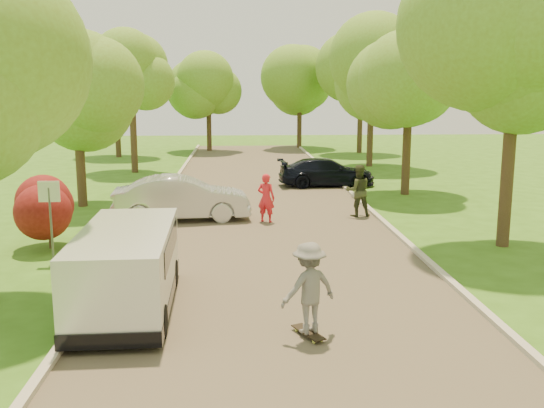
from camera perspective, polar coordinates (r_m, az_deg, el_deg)
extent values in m
plane|color=#366417|center=(12.62, 1.11, -10.13)|extent=(100.00, 100.00, 0.00)
cube|color=#4C4438|center=(20.28, -0.62, -2.09)|extent=(8.00, 60.00, 0.01)
cube|color=#B2AD9E|center=(20.49, -12.02, -2.04)|extent=(0.18, 60.00, 0.12)
cube|color=#B2AD9E|center=(20.85, 10.57, -1.77)|extent=(0.18, 60.00, 0.12)
cylinder|color=#59595E|center=(16.86, -20.06, -1.91)|extent=(0.06, 0.06, 2.00)
cube|color=white|center=(16.70, -20.26, 1.11)|extent=(0.55, 0.04, 0.55)
cylinder|color=#382619|center=(18.54, -20.11, -2.87)|extent=(0.12, 0.12, 0.70)
sphere|color=#590F0F|center=(18.39, -20.25, -0.60)|extent=(1.70, 1.70, 1.70)
cylinder|color=#382619|center=(24.70, -17.57, 3.40)|extent=(0.36, 0.36, 3.15)
sphere|color=olive|center=(24.53, -17.94, 9.98)|extent=(4.20, 4.20, 4.20)
sphere|color=olive|center=(24.38, -16.56, 11.54)|extent=(3.15, 3.15, 3.15)
cylinder|color=#382619|center=(34.33, -12.89, 6.09)|extent=(0.36, 0.36, 3.83)
sphere|color=olive|center=(34.24, -13.13, 11.69)|extent=(4.80, 4.80, 4.80)
sphere|color=olive|center=(34.16, -11.96, 12.95)|extent=(3.60, 3.60, 3.60)
cylinder|color=#382619|center=(18.63, 21.23, 2.01)|extent=(0.36, 0.36, 3.83)
sphere|color=olive|center=(18.47, 21.95, 12.53)|extent=(5.00, 5.00, 5.00)
sphere|color=olive|center=(18.85, 24.25, 14.61)|extent=(3.75, 3.75, 3.75)
cylinder|color=#382619|center=(26.92, 12.53, 4.45)|extent=(0.36, 0.36, 3.38)
sphere|color=olive|center=(26.78, 12.79, 10.85)|extent=(4.40, 4.40, 4.40)
sphere|color=olive|center=(26.98, 14.23, 12.19)|extent=(3.30, 3.30, 3.30)
cylinder|color=#382619|center=(36.71, 9.22, 6.68)|extent=(0.36, 0.36, 4.05)
sphere|color=olive|center=(36.64, 9.39, 12.28)|extent=(5.20, 5.20, 5.20)
sphere|color=olive|center=(36.85, 10.65, 13.44)|extent=(3.90, 3.90, 3.90)
cylinder|color=#382619|center=(42.62, -14.33, 6.71)|extent=(0.36, 0.36, 3.60)
sphere|color=olive|center=(42.54, -14.54, 11.15)|extent=(5.00, 5.00, 5.00)
sphere|color=olive|center=(42.42, -13.57, 12.21)|extent=(3.75, 3.75, 3.75)
cylinder|color=#382619|center=(44.73, 8.27, 7.24)|extent=(0.36, 0.36, 3.83)
sphere|color=olive|center=(44.67, 8.39, 11.62)|extent=(5.00, 5.00, 5.00)
sphere|color=olive|center=(44.84, 9.37, 12.54)|extent=(3.75, 3.75, 3.75)
cylinder|color=#382619|center=(45.89, -5.94, 7.10)|extent=(0.36, 0.36, 3.38)
sphere|color=olive|center=(45.81, -6.02, 11.01)|extent=(4.80, 4.80, 4.80)
sphere|color=olive|center=(45.79, -5.12, 11.92)|extent=(3.60, 3.60, 3.60)
cylinder|color=#382619|center=(48.09, 2.59, 7.44)|extent=(0.36, 0.36, 3.60)
sphere|color=olive|center=(48.02, 2.63, 11.37)|extent=(5.00, 5.00, 5.00)
sphere|color=olive|center=(48.12, 3.54, 12.26)|extent=(3.75, 3.75, 3.75)
cube|color=silver|center=(12.79, -13.51, -5.73)|extent=(1.91, 4.53, 1.54)
cube|color=black|center=(12.99, -13.38, -8.50)|extent=(1.93, 4.63, 0.28)
cube|color=black|center=(12.91, -13.43, -3.85)|extent=(1.90, 3.23, 0.51)
cylinder|color=black|center=(11.75, -18.34, -10.69)|extent=(0.24, 0.62, 0.62)
cylinder|color=black|center=(11.49, -10.47, -10.81)|extent=(0.24, 0.62, 0.62)
cylinder|color=black|center=(14.51, -15.67, -6.45)|extent=(0.24, 0.62, 0.62)
cylinder|color=black|center=(14.30, -9.36, -6.44)|extent=(0.24, 0.62, 0.62)
imported|color=#B8B7BD|center=(21.32, -8.49, 0.54)|extent=(4.83, 2.04, 1.55)
imported|color=black|center=(28.84, 5.14, 2.99)|extent=(4.65, 2.12, 1.32)
cube|color=black|center=(11.39, 3.44, -11.95)|extent=(0.58, 0.89, 0.02)
cylinder|color=#BFCC4C|center=(11.69, 2.96, -11.64)|extent=(0.05, 0.07, 0.07)
cylinder|color=#BFCC4C|center=(11.62, 2.29, -11.78)|extent=(0.05, 0.07, 0.07)
cylinder|color=#BFCC4C|center=(11.21, 4.63, -12.67)|extent=(0.05, 0.07, 0.07)
cylinder|color=#BFCC4C|center=(11.14, 3.94, -12.83)|extent=(0.05, 0.07, 0.07)
imported|color=slate|center=(11.09, 3.49, -7.88)|extent=(1.25, 1.03, 1.69)
imported|color=red|center=(20.72, -0.56, 0.56)|extent=(0.73, 0.63, 1.69)
imported|color=#323821|center=(21.90, 8.10, 1.25)|extent=(0.95, 0.75, 1.88)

